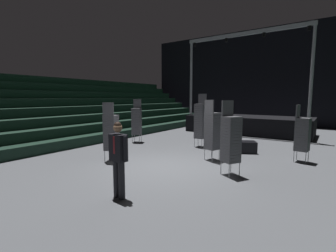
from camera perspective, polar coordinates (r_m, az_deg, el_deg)
The scene contains 12 objects.
ground_plane at distance 8.11m, azimuth -1.05°, elevation -10.04°, with size 22.00×30.00×0.10m, color #515459.
arena_end_wall at distance 21.83m, azimuth 23.10°, elevation 10.75°, with size 22.00×0.30×8.00m, color black.
bleacher_bank_left at distance 14.52m, azimuth -25.10°, elevation 4.20°, with size 6.00×24.00×3.60m.
stage_riser at distance 16.36m, azimuth 18.48°, elevation 0.64°, with size 7.54×3.10×6.10m.
man_with_tie at distance 5.55m, azimuth -11.82°, elevation -6.88°, with size 0.57×0.26×1.77m.
chair_stack_front_left at distance 8.84m, azimuth -13.45°, elevation -1.39°, with size 0.57×0.57×2.14m.
chair_stack_front_right at distance 8.88m, azimuth 10.54°, elevation -1.01°, with size 0.55×0.55×2.22m.
chair_stack_mid_left at distance 12.37m, azimuth -7.52°, elevation 1.24°, with size 0.59×0.59×2.22m.
chair_stack_mid_right at distance 9.74m, azimuth 29.46°, elevation -1.59°, with size 0.49×0.49×2.05m.
chair_stack_mid_centre at distance 11.19m, azimuth 7.74°, elevation 1.30°, with size 0.45×0.45×2.48m.
chair_stack_rear_left at distance 7.25m, azimuth 14.80°, elevation -2.87°, with size 0.60×0.60×2.22m.
equipment_road_case at distance 10.57m, azimuth 17.86°, elevation -4.78°, with size 0.90×0.60×0.47m, color black.
Camera 1 is at (4.55, -6.29, 2.30)m, focal length 25.48 mm.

